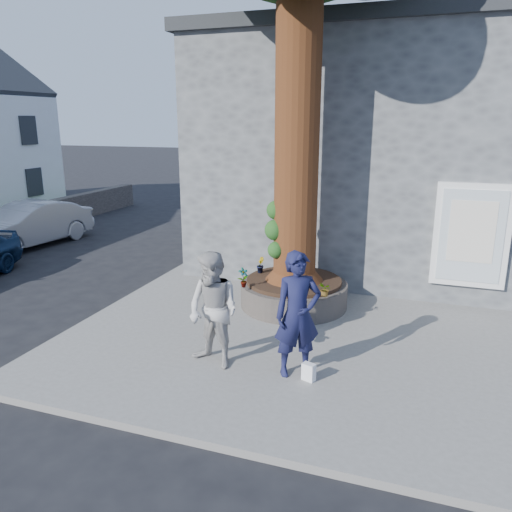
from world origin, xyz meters
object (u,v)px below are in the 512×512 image
(planter, at_px, (294,293))
(woman, at_px, (213,310))
(car_silver, at_px, (29,225))
(man, at_px, (298,315))

(planter, xyz_separation_m, woman, (-0.53, -3.07, 0.67))
(planter, distance_m, car_silver, 10.09)
(planter, distance_m, woman, 3.19)
(planter, distance_m, man, 3.11)
(woman, relative_size, car_silver, 0.44)
(woman, bearing_deg, car_silver, 166.03)
(car_silver, bearing_deg, woman, -25.61)
(woman, height_order, car_silver, woman)
(planter, xyz_separation_m, car_silver, (-9.71, 2.73, 0.31))
(planter, bearing_deg, man, -74.14)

